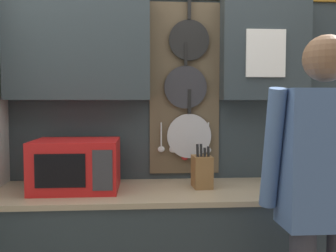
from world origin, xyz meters
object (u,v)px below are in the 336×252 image
at_px(knife_block, 202,171).
at_px(person, 322,187).
at_px(microwave, 77,165).
at_px(utensil_crock, 291,171).

distance_m(knife_block, person, 0.76).
bearing_deg(person, microwave, 153.47).
bearing_deg(knife_block, utensil_crock, 0.14).
relative_size(knife_block, person, 0.16).
xyz_separation_m(utensil_crock, person, (-0.11, -0.61, 0.04)).
bearing_deg(microwave, person, -26.53).
distance_m(microwave, person, 1.36).
xyz_separation_m(microwave, knife_block, (0.76, 0.00, -0.05)).
distance_m(knife_block, utensil_crock, 0.57).
relative_size(microwave, knife_block, 1.82).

